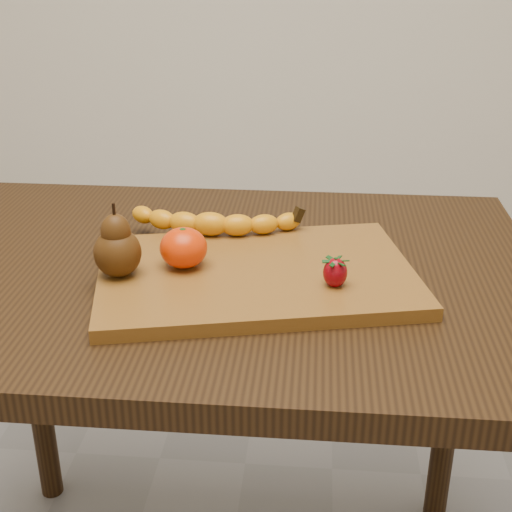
# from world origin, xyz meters

# --- Properties ---
(table) EXTENTS (1.00, 0.70, 0.76)m
(table) POSITION_xyz_m (0.00, 0.00, 0.66)
(table) COLOR black
(table) RESTS_ON ground
(cutting_board) EXTENTS (0.50, 0.39, 0.02)m
(cutting_board) POSITION_xyz_m (0.07, -0.05, 0.77)
(cutting_board) COLOR brown
(cutting_board) RESTS_ON table
(banana) EXTENTS (0.24, 0.07, 0.04)m
(banana) POSITION_xyz_m (-0.01, 0.07, 0.80)
(banana) COLOR orange
(banana) RESTS_ON cutting_board
(pear) EXTENTS (0.09, 0.09, 0.10)m
(pear) POSITION_xyz_m (-0.12, -0.08, 0.83)
(pear) COLOR #43250A
(pear) RESTS_ON cutting_board
(mandarin) EXTENTS (0.07, 0.07, 0.06)m
(mandarin) POSITION_xyz_m (-0.03, -0.05, 0.81)
(mandarin) COLOR #EA3302
(mandarin) RESTS_ON cutting_board
(strawberry) EXTENTS (0.04, 0.04, 0.04)m
(strawberry) POSITION_xyz_m (0.18, -0.09, 0.80)
(strawberry) COLOR maroon
(strawberry) RESTS_ON cutting_board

